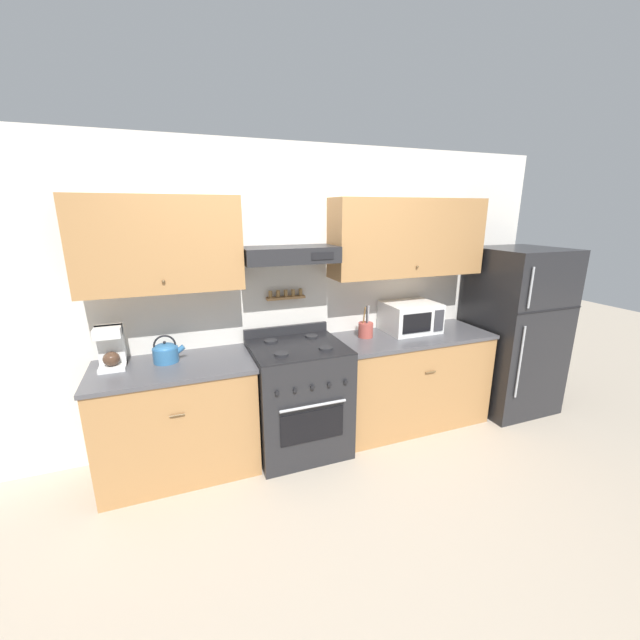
# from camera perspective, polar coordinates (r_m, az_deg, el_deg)

# --- Properties ---
(ground_plane) EXTENTS (16.00, 16.00, 0.00)m
(ground_plane) POSITION_cam_1_polar(r_m,az_deg,el_deg) (3.42, -1.42, -20.34)
(ground_plane) COLOR #B2A38E
(wall_back) EXTENTS (5.20, 0.46, 2.55)m
(wall_back) POSITION_cam_1_polar(r_m,az_deg,el_deg) (3.42, -3.93, 6.33)
(wall_back) COLOR silver
(wall_back) RESTS_ON ground_plane
(counter_left) EXTENTS (1.17, 0.66, 0.89)m
(counter_left) POSITION_cam_1_polar(r_m,az_deg,el_deg) (3.33, -19.91, -13.28)
(counter_left) COLOR #AD7A47
(counter_left) RESTS_ON ground_plane
(counter_right) EXTENTS (1.48, 0.66, 0.89)m
(counter_right) POSITION_cam_1_polar(r_m,az_deg,el_deg) (3.91, 12.73, -8.30)
(counter_right) COLOR #AD7A47
(counter_right) RESTS_ON ground_plane
(stove_range) EXTENTS (0.76, 0.73, 1.02)m
(stove_range) POSITION_cam_1_polar(r_m,az_deg,el_deg) (3.41, -3.17, -11.13)
(stove_range) COLOR #232326
(stove_range) RESTS_ON ground_plane
(refrigerator) EXTENTS (0.79, 0.79, 1.66)m
(refrigerator) POSITION_cam_1_polar(r_m,az_deg,el_deg) (4.47, 26.23, -1.31)
(refrigerator) COLOR #232326
(refrigerator) RESTS_ON ground_plane
(tea_kettle) EXTENTS (0.24, 0.19, 0.21)m
(tea_kettle) POSITION_cam_1_polar(r_m,az_deg,el_deg) (3.21, -21.51, -4.35)
(tea_kettle) COLOR teal
(tea_kettle) RESTS_ON counter_left
(coffee_maker) EXTENTS (0.18, 0.20, 0.32)m
(coffee_maker) POSITION_cam_1_polar(r_m,az_deg,el_deg) (3.24, -28.16, -3.48)
(coffee_maker) COLOR white
(coffee_maker) RESTS_ON counter_left
(microwave) EXTENTS (0.49, 0.41, 0.28)m
(microwave) POSITION_cam_1_polar(r_m,az_deg,el_deg) (3.82, 12.99, 0.43)
(microwave) COLOR white
(microwave) RESTS_ON counter_right
(utensil_crock) EXTENTS (0.13, 0.13, 0.29)m
(utensil_crock) POSITION_cam_1_polar(r_m,az_deg,el_deg) (3.59, 6.66, -1.36)
(utensil_crock) COLOR #B24C42
(utensil_crock) RESTS_ON counter_right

